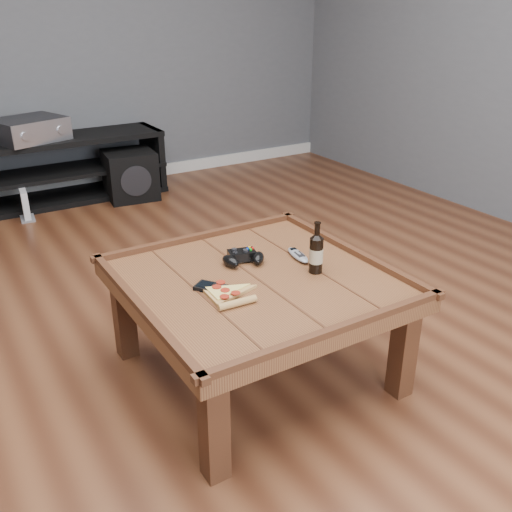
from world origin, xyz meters
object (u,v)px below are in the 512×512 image
pizza_slice (227,294)px  remote_control (298,255)px  coffee_table (256,291)px  media_console (73,168)px  subwoofer (130,175)px  game_console (25,206)px  smartphone (212,288)px  av_receiver (29,129)px  beer_bottle (316,252)px  game_controller (243,257)px

pizza_slice → remote_control: size_ratio=1.59×
coffee_table → media_console: 2.75m
pizza_slice → remote_control: bearing=21.9°
remote_control → subwoofer: (0.13, 2.46, -0.27)m
coffee_table → game_console: size_ratio=4.74×
subwoofer → game_console: 0.83m
coffee_table → smartphone: coffee_table is taller
pizza_slice → av_receiver: (-0.10, 2.82, 0.12)m
smartphone → media_console: bearing=51.0°
pizza_slice → smartphone: (-0.02, 0.08, -0.00)m
pizza_slice → subwoofer: size_ratio=0.66×
smartphone → subwoofer: (0.58, 2.53, -0.27)m
remote_control → game_console: remote_control is taller
smartphone → av_receiver: av_receiver is taller
smartphone → game_console: smartphone is taller
smartphone → subwoofer: bearing=42.1°
coffee_table → beer_bottle: beer_bottle is taller
pizza_slice → beer_bottle: bearing=2.5°
game_console → smartphone: bearing=-78.1°
av_receiver → game_console: bearing=-137.9°
remote_control → media_console: bearing=104.8°
remote_control → smartphone: bearing=-161.8°
coffee_table → game_controller: 0.17m
coffee_table → subwoofer: size_ratio=2.47×
beer_bottle → pizza_slice: bearing=179.3°
game_console → subwoofer: bearing=11.5°
subwoofer → game_controller: bearing=-92.1°
remote_control → av_receiver: av_receiver is taller
coffee_table → game_controller: game_controller is taller
game_controller → game_console: size_ratio=0.89×
pizza_slice → smartphone: size_ratio=1.87×
game_controller → pizza_slice: game_controller is taller
remote_control → game_console: size_ratio=0.80×
beer_bottle → av_receiver: bearing=100.3°
remote_control → pizza_slice: bearing=-151.9°
coffee_table → game_console: 2.51m
beer_bottle → av_receiver: 2.87m
av_receiver → subwoofer: (0.66, -0.21, -0.39)m
media_console → av_receiver: bearing=-178.8°
coffee_table → remote_control: bearing=16.0°
av_receiver → game_console: (-0.16, -0.29, -0.48)m
media_console → smartphone: (-0.19, -2.75, 0.21)m
beer_bottle → game_controller: beer_bottle is taller
remote_control → subwoofer: remote_control is taller
media_console → game_console: 0.55m
coffee_table → subwoofer: 2.57m
coffee_table → game_console: coffee_table is taller
av_receiver → subwoofer: bearing=-36.5°
game_controller → smartphone: size_ratio=1.31×
remote_control → av_receiver: bearing=110.6°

